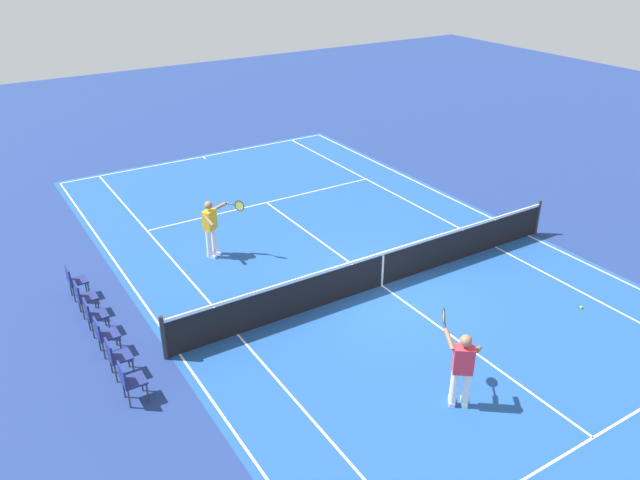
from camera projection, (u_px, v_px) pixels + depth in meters
The scene contains 13 objects.
ground_plane at pixel (381, 285), 16.37m from camera, with size 60.00×60.00×0.00m, color navy.
court_slab at pixel (381, 285), 16.37m from camera, with size 24.20×11.40×0.00m, color #1E4C93.
court_line_markings at pixel (381, 285), 16.37m from camera, with size 23.85×11.05×0.01m.
tennis_net at pixel (382, 269), 16.15m from camera, with size 0.10×11.70×1.08m.
tennis_player_near at pixel (211, 226), 17.44m from camera, with size 0.83×1.03×1.70m.
tennis_player_far at pixel (462, 366), 11.91m from camera, with size 1.17×0.75×1.70m.
tennis_ball at pixel (581, 307), 15.38m from camera, with size 0.07×0.07×0.07m, color #CCE01E.
spectator_chair_0 at pixel (129, 380), 12.19m from camera, with size 0.44×0.44×0.88m.
spectator_chair_1 at pixel (116, 355), 12.87m from camera, with size 0.44×0.44×0.88m.
spectator_chair_2 at pixel (104, 334), 13.56m from camera, with size 0.44×0.44×0.88m.
spectator_chair_3 at pixel (93, 314), 14.24m from camera, with size 0.44×0.44×0.88m.
spectator_chair_4 at pixel (83, 296), 14.93m from camera, with size 0.44×0.44×0.88m.
spectator_chair_5 at pixel (74, 280), 15.61m from camera, with size 0.44×0.44×0.88m.
Camera 1 is at (-11.11, 8.83, 8.40)m, focal length 35.49 mm.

